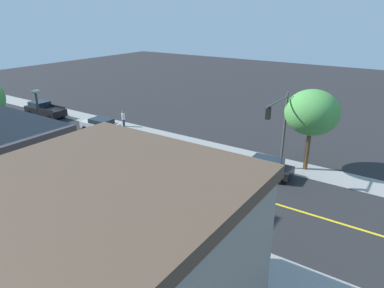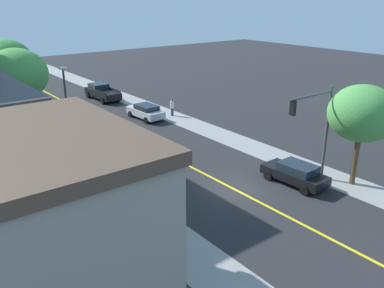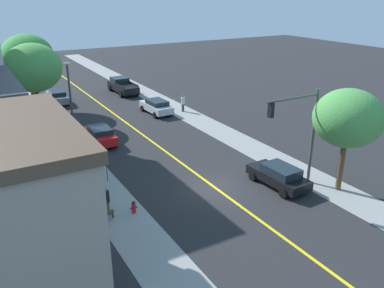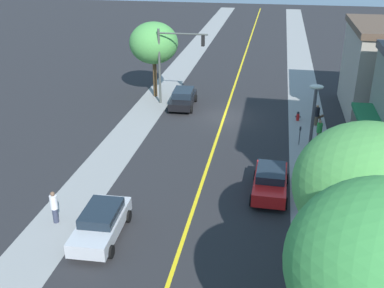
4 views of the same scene
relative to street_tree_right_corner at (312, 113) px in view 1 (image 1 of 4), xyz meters
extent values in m
plane|color=#262628|center=(-6.90, 4.24, -4.90)|extent=(140.00, 140.00, 0.00)
cube|color=gray|center=(-13.52, 4.24, -4.89)|extent=(2.87, 126.00, 0.01)
cube|color=gray|center=(-0.27, 4.24, -4.89)|extent=(2.87, 126.00, 0.01)
cube|color=yellow|center=(-6.90, 4.24, -4.89)|extent=(0.20, 126.00, 0.00)
cube|color=brown|center=(-21.73, 0.98, 2.21)|extent=(10.57, 9.20, 0.50)
cube|color=#196638|center=(-16.74, 11.77, -1.88)|extent=(1.38, 7.55, 0.24)
cylinder|color=brown|center=(0.00, 0.00, -3.25)|extent=(0.35, 0.35, 3.30)
ellipsoid|color=#4C9947|center=(0.00, 0.00, 0.02)|extent=(4.31, 4.31, 3.66)
cylinder|color=red|center=(-12.80, 3.97, -4.60)|extent=(0.24, 0.24, 0.59)
sphere|color=#232328|center=(-12.80, 3.97, -4.24)|extent=(0.22, 0.22, 0.22)
cylinder|color=#232328|center=(-12.97, 3.97, -4.57)|extent=(0.10, 0.10, 0.10)
cylinder|color=#232328|center=(-12.63, 3.97, -4.57)|extent=(0.10, 0.10, 0.10)
cylinder|color=#4C4C51|center=(-12.77, 8.77, -4.34)|extent=(0.07, 0.07, 1.12)
cube|color=#2D2D33|center=(-12.77, 8.77, -3.65)|extent=(0.12, 0.18, 0.26)
cylinder|color=#474C47|center=(-0.93, 1.79, -1.64)|extent=(0.20, 0.20, 6.51)
cylinder|color=#474C47|center=(-3.01, 1.79, 1.26)|extent=(4.17, 0.14, 0.14)
cube|color=black|center=(-4.69, 1.79, 0.76)|extent=(0.26, 0.32, 0.90)
sphere|color=red|center=(-4.69, 1.79, 1.06)|extent=(0.20, 0.20, 0.20)
sphere|color=yellow|center=(-4.69, 1.79, 0.76)|extent=(0.20, 0.20, 0.20)
sphere|color=green|center=(-4.69, 1.79, 0.46)|extent=(0.20, 0.20, 0.20)
cylinder|color=#38383D|center=(-12.76, 17.09, -1.56)|extent=(0.16, 0.16, 6.67)
ellipsoid|color=silver|center=(-12.76, 17.09, 1.93)|extent=(0.70, 0.36, 0.24)
cube|color=red|center=(-10.91, 16.06, -4.21)|extent=(1.89, 4.34, 0.73)
cube|color=#19232D|center=(-10.92, 15.84, -3.62)|extent=(1.64, 2.36, 0.45)
cylinder|color=black|center=(-11.79, 17.50, -4.58)|extent=(0.23, 0.64, 0.64)
cylinder|color=black|center=(-9.98, 17.46, -4.58)|extent=(0.23, 0.64, 0.64)
cylinder|color=black|center=(-11.85, 14.66, -4.58)|extent=(0.23, 0.64, 0.64)
cylinder|color=black|center=(-10.04, 14.62, -4.58)|extent=(0.23, 0.64, 0.64)
cube|color=black|center=(-3.09, 2.43, -4.27)|extent=(2.03, 4.55, 0.61)
cube|color=#19232D|center=(-3.08, 2.20, -3.69)|extent=(1.72, 2.48, 0.55)
cylinder|color=black|center=(-4.07, 3.86, -4.58)|extent=(0.25, 0.65, 0.64)
cylinder|color=black|center=(-2.24, 3.94, -4.58)|extent=(0.25, 0.65, 0.64)
cylinder|color=black|center=(-3.94, 0.91, -4.58)|extent=(0.25, 0.65, 0.64)
cylinder|color=black|center=(-2.11, 0.99, -4.58)|extent=(0.25, 0.65, 0.64)
cube|color=#B7BABF|center=(-2.92, 21.75, -4.23)|extent=(2.01, 4.56, 0.70)
cube|color=#19232D|center=(-2.91, 21.53, -3.64)|extent=(1.72, 2.48, 0.48)
cylinder|color=black|center=(-3.90, 23.20, -4.58)|extent=(0.24, 0.65, 0.64)
cylinder|color=black|center=(-2.04, 23.27, -4.58)|extent=(0.24, 0.65, 0.64)
cylinder|color=black|center=(-3.80, 20.24, -4.58)|extent=(0.24, 0.65, 0.64)
cylinder|color=black|center=(-1.94, 20.30, -4.58)|extent=(0.24, 0.65, 0.64)
cube|color=black|center=(-2.76, 31.89, -4.10)|extent=(2.13, 5.88, 0.79)
cube|color=#19232D|center=(-2.77, 32.94, -3.39)|extent=(1.92, 2.13, 0.64)
cube|color=black|center=(-3.70, 30.71, -3.59)|extent=(0.13, 3.05, 0.24)
cube|color=black|center=(-1.80, 30.73, -3.59)|extent=(0.13, 3.05, 0.24)
cylinder|color=black|center=(-3.81, 33.87, -4.50)|extent=(0.29, 0.80, 0.80)
cylinder|color=black|center=(-1.75, 33.89, -4.50)|extent=(0.29, 0.80, 0.80)
cylinder|color=black|center=(-3.77, 29.89, -4.50)|extent=(0.29, 0.80, 0.80)
cylinder|color=black|center=(-1.70, 29.91, -4.50)|extent=(0.29, 0.80, 0.80)
cylinder|color=brown|center=(-14.13, 8.09, -4.51)|extent=(0.29, 0.29, 0.77)
cylinder|color=#288C38|center=(-14.13, 8.09, -3.77)|extent=(0.38, 0.38, 0.70)
sphere|color=#936B4C|center=(-14.13, 8.09, -3.31)|extent=(0.22, 0.22, 0.22)
cylinder|color=brown|center=(-14.17, 4.72, -4.52)|extent=(0.30, 0.30, 0.76)
cylinder|color=black|center=(-14.17, 4.72, -3.79)|extent=(0.40, 0.40, 0.69)
sphere|color=#936B4C|center=(-14.17, 4.72, -3.34)|extent=(0.21, 0.21, 0.21)
cylinder|color=#33384C|center=(-0.14, 20.96, -4.49)|extent=(0.29, 0.29, 0.82)
cylinder|color=silver|center=(-0.14, 20.96, -3.70)|extent=(0.38, 0.38, 0.75)
sphere|color=brown|center=(-0.14, 20.96, -3.21)|extent=(0.23, 0.23, 0.23)
ellipsoid|color=#4C3828|center=(-14.31, 4.01, -4.47)|extent=(0.73, 0.39, 0.30)
sphere|color=#4C3828|center=(-14.69, 3.96, -4.38)|extent=(0.24, 0.24, 0.24)
cylinder|color=#4C3828|center=(-14.55, 3.98, -4.76)|extent=(0.11, 0.11, 0.28)
cylinder|color=#4C3828|center=(-14.07, 4.05, -4.76)|extent=(0.11, 0.11, 0.28)
camera|label=1|loc=(-27.67, -7.28, 7.52)|focal=32.89mm
camera|label=2|loc=(-23.72, -13.03, 7.02)|focal=37.92mm
camera|label=3|loc=(-20.19, -15.65, 7.45)|focal=37.59mm
camera|label=4|loc=(-10.68, 39.43, 8.63)|focal=43.11mm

